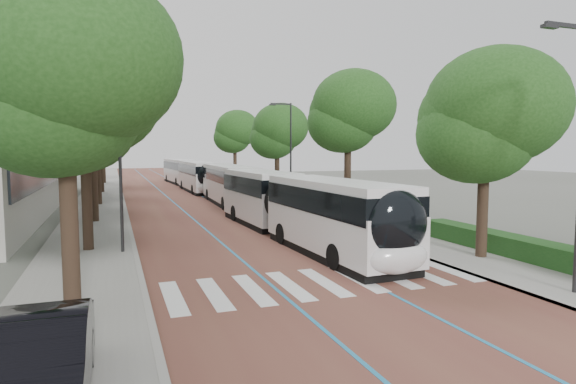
# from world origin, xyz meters

# --- Properties ---
(ground) EXTENTS (160.00, 160.00, 0.00)m
(ground) POSITION_xyz_m (0.00, 0.00, 0.00)
(ground) COLOR #51544C
(ground) RESTS_ON ground
(road) EXTENTS (11.00, 140.00, 0.02)m
(road) POSITION_xyz_m (0.00, 40.00, 0.01)
(road) COLOR brown
(road) RESTS_ON ground
(sidewalk_left) EXTENTS (4.00, 140.00, 0.12)m
(sidewalk_left) POSITION_xyz_m (-7.50, 40.00, 0.06)
(sidewalk_left) COLOR gray
(sidewalk_left) RESTS_ON ground
(sidewalk_right) EXTENTS (4.00, 140.00, 0.12)m
(sidewalk_right) POSITION_xyz_m (7.50, 40.00, 0.06)
(sidewalk_right) COLOR gray
(sidewalk_right) RESTS_ON ground
(kerb_left) EXTENTS (0.20, 140.00, 0.14)m
(kerb_left) POSITION_xyz_m (-5.60, 40.00, 0.06)
(kerb_left) COLOR gray
(kerb_left) RESTS_ON ground
(kerb_right) EXTENTS (0.20, 140.00, 0.14)m
(kerb_right) POSITION_xyz_m (5.60, 40.00, 0.06)
(kerb_right) COLOR gray
(kerb_right) RESTS_ON ground
(zebra_crossing) EXTENTS (10.55, 3.60, 0.01)m
(zebra_crossing) POSITION_xyz_m (0.20, 1.00, 0.03)
(zebra_crossing) COLOR silver
(zebra_crossing) RESTS_ON ground
(lane_line_left) EXTENTS (0.12, 126.00, 0.01)m
(lane_line_left) POSITION_xyz_m (-1.60, 40.00, 0.02)
(lane_line_left) COLOR teal
(lane_line_left) RESTS_ON road
(lane_line_right) EXTENTS (0.12, 126.00, 0.01)m
(lane_line_right) POSITION_xyz_m (1.60, 40.00, 0.02)
(lane_line_right) COLOR teal
(lane_line_right) RESTS_ON road
(hedge) EXTENTS (1.20, 14.00, 0.80)m
(hedge) POSITION_xyz_m (9.10, 0.00, 0.52)
(hedge) COLOR #174217
(hedge) RESTS_ON sidewalk_right
(streetlight_far) EXTENTS (1.82, 0.20, 8.00)m
(streetlight_far) POSITION_xyz_m (6.62, 22.00, 4.82)
(streetlight_far) COLOR #28292B
(streetlight_far) RESTS_ON sidewalk_right
(lamp_post_left) EXTENTS (0.14, 0.14, 8.00)m
(lamp_post_left) POSITION_xyz_m (-6.10, 8.00, 4.12)
(lamp_post_left) COLOR #28292B
(lamp_post_left) RESTS_ON sidewalk_left
(trees_left) EXTENTS (6.27, 60.81, 9.61)m
(trees_left) POSITION_xyz_m (-7.50, 26.92, 6.56)
(trees_left) COLOR black
(trees_left) RESTS_ON ground
(trees_right) EXTENTS (5.55, 47.42, 8.95)m
(trees_right) POSITION_xyz_m (7.70, 21.03, 6.14)
(trees_right) COLOR black
(trees_right) RESTS_ON ground
(lead_bus) EXTENTS (3.27, 18.48, 3.20)m
(lead_bus) POSITION_xyz_m (2.18, 8.56, 1.63)
(lead_bus) COLOR black
(lead_bus) RESTS_ON ground
(bus_queued_0) EXTENTS (2.87, 12.46, 3.20)m
(bus_queued_0) POSITION_xyz_m (2.58, 24.81, 1.62)
(bus_queued_0) COLOR silver
(bus_queued_0) RESTS_ON ground
(bus_queued_1) EXTENTS (2.65, 12.42, 3.20)m
(bus_queued_1) POSITION_xyz_m (2.24, 37.99, 1.62)
(bus_queued_1) COLOR silver
(bus_queued_1) RESTS_ON ground
(bus_queued_2) EXTENTS (3.19, 12.52, 3.20)m
(bus_queued_2) POSITION_xyz_m (2.13, 51.48, 1.62)
(bus_queued_2) COLOR silver
(bus_queued_2) RESTS_ON ground
(parked_car) EXTENTS (1.65, 4.73, 1.56)m
(parked_car) POSITION_xyz_m (-7.70, -4.81, 0.90)
(parked_car) COLOR black
(parked_car) RESTS_ON sidewalk_left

